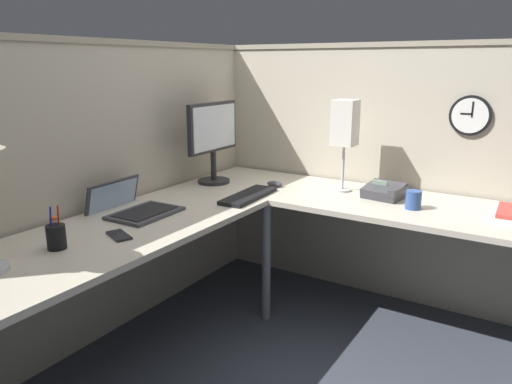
{
  "coord_description": "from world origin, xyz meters",
  "views": [
    {
      "loc": [
        -2.09,
        -1.18,
        1.46
      ],
      "look_at": [
        0.06,
        0.17,
        0.79
      ],
      "focal_mm": 34.39,
      "sensor_mm": 36.0,
      "label": 1
    }
  ],
  "objects": [
    {
      "name": "desk_lamp_paper",
      "position": [
        0.55,
        -0.12,
        1.11
      ],
      "size": [
        0.13,
        0.13,
        0.53
      ],
      "color": "#B7BABF",
      "rests_on": "desk"
    },
    {
      "name": "cell_phone",
      "position": [
        -0.71,
        0.39,
        0.73
      ],
      "size": [
        0.12,
        0.16,
        0.01
      ],
      "primitive_type": "cube",
      "rotation": [
        0.0,
        0.0,
        -0.38
      ],
      "color": "black",
      "rests_on": "desk"
    },
    {
      "name": "desk",
      "position": [
        -0.15,
        -0.05,
        0.63
      ],
      "size": [
        2.35,
        2.15,
        0.73
      ],
      "color": "beige",
      "rests_on": "ground"
    },
    {
      "name": "ground_plane",
      "position": [
        0.0,
        0.0,
        0.0
      ],
      "size": [
        6.8,
        6.8,
        0.0
      ],
      "primitive_type": "plane",
      "color": "#383D47"
    },
    {
      "name": "coffee_mug",
      "position": [
        0.4,
        -0.58,
        0.78
      ],
      "size": [
        0.08,
        0.08,
        0.1
      ],
      "primitive_type": "cylinder",
      "color": "#2D4C8C",
      "rests_on": "desk"
    },
    {
      "name": "computer_mouse",
      "position": [
        0.43,
        0.26,
        0.75
      ],
      "size": [
        0.06,
        0.1,
        0.03
      ],
      "primitive_type": "ellipsoid",
      "color": "#38383D",
      "rests_on": "desk"
    },
    {
      "name": "keyboard",
      "position": [
        0.13,
        0.26,
        0.74
      ],
      "size": [
        0.44,
        0.16,
        0.02
      ],
      "primitive_type": "cube",
      "rotation": [
        0.0,
        0.0,
        0.05
      ],
      "color": "black",
      "rests_on": "desk"
    },
    {
      "name": "cubicle_wall_back",
      "position": [
        -0.36,
        0.87,
        0.79
      ],
      "size": [
        2.57,
        0.12,
        1.58
      ],
      "color": "#B7AD99",
      "rests_on": "ground"
    },
    {
      "name": "monitor",
      "position": [
        0.31,
        0.64,
        1.02
      ],
      "size": [
        0.46,
        0.2,
        0.5
      ],
      "color": "#232326",
      "rests_on": "desk"
    },
    {
      "name": "cubicle_wall_right",
      "position": [
        0.87,
        -0.27,
        0.79
      ],
      "size": [
        0.12,
        2.37,
        1.58
      ],
      "color": "#B7AD99",
      "rests_on": "ground"
    },
    {
      "name": "office_phone",
      "position": [
        0.52,
        -0.39,
        0.77
      ],
      "size": [
        0.22,
        0.23,
        0.11
      ],
      "color": "#38383D",
      "rests_on": "desk"
    },
    {
      "name": "wall_clock",
      "position": [
        0.82,
        -0.74,
        1.18
      ],
      "size": [
        0.04,
        0.22,
        0.22
      ],
      "color": "black"
    },
    {
      "name": "laptop",
      "position": [
        -0.42,
        0.62,
        0.75
      ],
      "size": [
        0.35,
        0.39,
        0.22
      ],
      "color": "#38383D",
      "rests_on": "desk"
    },
    {
      "name": "pen_cup",
      "position": [
        -0.94,
        0.49,
        0.78
      ],
      "size": [
        0.08,
        0.08,
        0.18
      ],
      "color": "black",
      "rests_on": "desk"
    }
  ]
}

